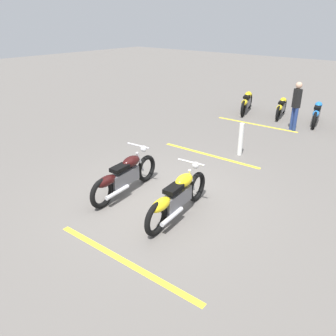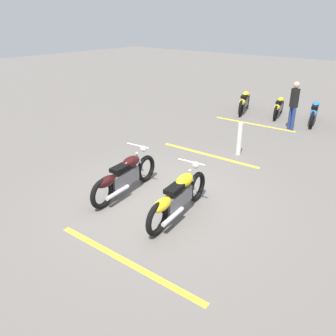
{
  "view_description": "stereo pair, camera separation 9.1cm",
  "coord_description": "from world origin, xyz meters",
  "px_view_note": "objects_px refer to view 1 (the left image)",
  "views": [
    {
      "loc": [
        -5.06,
        -4.47,
        3.77
      ],
      "look_at": [
        0.32,
        0.0,
        0.65
      ],
      "focal_mm": 36.41,
      "sensor_mm": 36.0,
      "label": 1
    },
    {
      "loc": [
        -5.12,
        -4.4,
        3.77
      ],
      "look_at": [
        0.32,
        0.0,
        0.65
      ],
      "focal_mm": 36.41,
      "sensor_mm": 36.0,
      "label": 2
    }
  ],
  "objects_px": {
    "motorcycle_bright_foreground": "(177,197)",
    "motorcycle_row_center": "(281,107)",
    "bollard_post": "(241,139)",
    "bystander_near_row": "(296,104)",
    "motorcycle_row_left": "(317,113)",
    "motorcycle_dark_foreground": "(124,176)",
    "motorcycle_row_right": "(247,102)"
  },
  "relations": [
    {
      "from": "motorcycle_row_center",
      "to": "bollard_post",
      "type": "xyz_separation_m",
      "value": [
        -4.77,
        -0.76,
        0.08
      ]
    },
    {
      "from": "motorcycle_row_center",
      "to": "bystander_near_row",
      "type": "xyz_separation_m",
      "value": [
        -1.41,
        -1.05,
        0.55
      ]
    },
    {
      "from": "motorcycle_bright_foreground",
      "to": "bystander_near_row",
      "type": "bearing_deg",
      "value": -3.4
    },
    {
      "from": "bystander_near_row",
      "to": "motorcycle_dark_foreground",
      "type": "bearing_deg",
      "value": 23.43
    },
    {
      "from": "motorcycle_bright_foreground",
      "to": "motorcycle_row_left",
      "type": "distance_m",
      "value": 8.55
    },
    {
      "from": "motorcycle_row_center",
      "to": "bollard_post",
      "type": "relative_size",
      "value": 2.02
    },
    {
      "from": "motorcycle_row_center",
      "to": "motorcycle_row_right",
      "type": "relative_size",
      "value": 0.91
    },
    {
      "from": "motorcycle_bright_foreground",
      "to": "motorcycle_row_center",
      "type": "bearing_deg",
      "value": 2.97
    },
    {
      "from": "motorcycle_dark_foreground",
      "to": "bollard_post",
      "type": "relative_size",
      "value": 2.31
    },
    {
      "from": "bollard_post",
      "to": "motorcycle_row_center",
      "type": "bearing_deg",
      "value": 9.02
    },
    {
      "from": "bystander_near_row",
      "to": "bollard_post",
      "type": "distance_m",
      "value": 3.41
    },
    {
      "from": "motorcycle_row_left",
      "to": "bystander_near_row",
      "type": "bearing_deg",
      "value": 150.82
    },
    {
      "from": "motorcycle_bright_foreground",
      "to": "motorcycle_row_center",
      "type": "relative_size",
      "value": 1.14
    },
    {
      "from": "bystander_near_row",
      "to": "bollard_post",
      "type": "xyz_separation_m",
      "value": [
        -3.36,
        0.3,
        -0.48
      ]
    },
    {
      "from": "motorcycle_bright_foreground",
      "to": "motorcycle_dark_foreground",
      "type": "xyz_separation_m",
      "value": [
        0.01,
        1.54,
        0.0
      ]
    },
    {
      "from": "motorcycle_bright_foreground",
      "to": "bystander_near_row",
      "type": "distance_m",
      "value": 7.28
    },
    {
      "from": "motorcycle_bright_foreground",
      "to": "motorcycle_row_right",
      "type": "height_order",
      "value": "motorcycle_bright_foreground"
    },
    {
      "from": "bystander_near_row",
      "to": "bollard_post",
      "type": "relative_size",
      "value": 1.78
    },
    {
      "from": "motorcycle_row_left",
      "to": "motorcycle_dark_foreground",
      "type": "bearing_deg",
      "value": 157.06
    },
    {
      "from": "motorcycle_row_left",
      "to": "bystander_near_row",
      "type": "distance_m",
      "value": 1.45
    },
    {
      "from": "bollard_post",
      "to": "bystander_near_row",
      "type": "bearing_deg",
      "value": -5.05
    },
    {
      "from": "motorcycle_row_left",
      "to": "motorcycle_row_center",
      "type": "bearing_deg",
      "value": 72.5
    },
    {
      "from": "motorcycle_dark_foreground",
      "to": "bystander_near_row",
      "type": "height_order",
      "value": "bystander_near_row"
    },
    {
      "from": "motorcycle_bright_foreground",
      "to": "motorcycle_dark_foreground",
      "type": "distance_m",
      "value": 1.54
    },
    {
      "from": "bystander_near_row",
      "to": "motorcycle_row_left",
      "type": "bearing_deg",
      "value": -163.96
    },
    {
      "from": "motorcycle_row_left",
      "to": "motorcycle_row_right",
      "type": "height_order",
      "value": "motorcycle_row_right"
    },
    {
      "from": "motorcycle_dark_foreground",
      "to": "motorcycle_row_center",
      "type": "xyz_separation_m",
      "value": [
        8.66,
        -0.08,
        -0.06
      ]
    },
    {
      "from": "motorcycle_dark_foreground",
      "to": "motorcycle_row_left",
      "type": "relative_size",
      "value": 1.06
    },
    {
      "from": "motorcycle_dark_foreground",
      "to": "bystander_near_row",
      "type": "distance_m",
      "value": 7.35
    },
    {
      "from": "motorcycle_row_left",
      "to": "motorcycle_row_center",
      "type": "relative_size",
      "value": 1.08
    },
    {
      "from": "motorcycle_row_center",
      "to": "motorcycle_row_left",
      "type": "bearing_deg",
      "value": -107.53
    },
    {
      "from": "motorcycle_row_left",
      "to": "bollard_post",
      "type": "height_order",
      "value": "bollard_post"
    }
  ]
}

